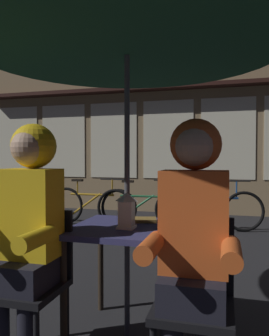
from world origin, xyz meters
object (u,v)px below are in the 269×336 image
object	(u,v)px
person_left_hooded	(27,218)
person_right_hooded	(194,227)
cafe_table	(127,241)
book	(142,220)
chair_right	(194,292)
patio_umbrella	(127,26)
lantern	(127,210)
bicycle_nearest	(28,202)
bicycle_second	(92,206)
chair_left	(33,275)
bicycle_fourth	(212,210)
bicycle_third	(144,208)

from	to	relation	value
person_left_hooded	person_right_hooded	xyz separation A→B (m)	(0.96, 0.00, 0.00)
cafe_table	book	world-z (taller)	book
chair_right	patio_umbrella	bearing A→B (deg)	142.45
lantern	chair_right	bearing A→B (deg)	-32.79
bicycle_nearest	book	xyz separation A→B (m)	(3.08, -3.28, 0.41)
patio_umbrella	person_right_hooded	size ratio (longest dim) A/B	1.65
bicycle_second	cafe_table	bearing A→B (deg)	-63.72
chair_left	bicycle_nearest	world-z (taller)	chair_left
bicycle_fourth	bicycle_third	bearing A→B (deg)	-176.90
lantern	chair_right	size ratio (longest dim) A/B	0.27
bicycle_second	book	distance (m)	3.66
chair_left	bicycle_fourth	distance (m)	3.90
patio_umbrella	bicycle_second	distance (m)	4.14
cafe_table	person_left_hooded	world-z (taller)	person_left_hooded
cafe_table	bicycle_fourth	bearing A→B (deg)	83.07
lantern	chair_left	bearing A→B (deg)	-149.15
chair_left	bicycle_second	xyz separation A→B (m)	(-1.19, 3.75, -0.14)
chair_left	bicycle_second	world-z (taller)	chair_left
lantern	bicycle_nearest	xyz separation A→B (m)	(-3.04, 3.53, -0.51)
book	chair_left	bearing A→B (deg)	-149.02
bicycle_nearest	bicycle_third	bearing A→B (deg)	-2.47
chair_left	book	bearing A→B (deg)	45.40
patio_umbrella	person_left_hooded	bearing A→B (deg)	-138.43
bicycle_second	bicycle_fourth	world-z (taller)	same
chair_left	chair_right	xyz separation A→B (m)	(0.96, 0.00, 0.00)
person_right_hooded	bicycle_nearest	bearing A→B (deg)	132.00
person_right_hooded	chair_right	bearing A→B (deg)	90.00
cafe_table	chair_right	world-z (taller)	chair_right
chair_left	bicycle_third	xyz separation A→B (m)	(-0.23, 3.73, -0.14)
chair_left	chair_right	size ratio (longest dim) A/B	1.00
book	lantern	bearing A→B (deg)	-113.77
person_right_hooded	bicycle_second	xyz separation A→B (m)	(-2.15, 3.81, -0.50)
chair_left	bicycle_nearest	distance (m)	4.60
chair_left	patio_umbrella	bearing A→B (deg)	37.55
chair_right	bicycle_fourth	distance (m)	3.79
lantern	book	xyz separation A→B (m)	(0.04, 0.25, -0.11)
chair_left	bicycle_fourth	size ratio (longest dim) A/B	0.52
person_left_hooded	lantern	bearing A→B (deg)	35.43
patio_umbrella	chair_right	bearing A→B (deg)	-37.55
cafe_table	chair_left	bearing A→B (deg)	-142.45
chair_left	person_left_hooded	bearing A→B (deg)	-90.00
chair_right	bicycle_second	xyz separation A→B (m)	(-2.15, 3.75, -0.14)
bicycle_fourth	chair_right	bearing A→B (deg)	-89.03
person_right_hooded	book	world-z (taller)	person_right_hooded
patio_umbrella	bicycle_fourth	distance (m)	3.85
bicycle_third	patio_umbrella	bearing A→B (deg)	-78.11
cafe_table	chair_left	xyz separation A→B (m)	(-0.48, -0.37, -0.15)
patio_umbrella	lantern	distance (m)	1.20
person_left_hooded	bicycle_second	bearing A→B (deg)	107.36
bicycle_third	bicycle_second	bearing A→B (deg)	178.58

